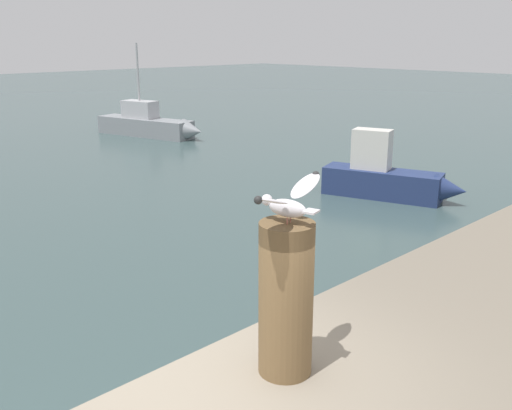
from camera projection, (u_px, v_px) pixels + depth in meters
The scene contains 4 objects.
mooring_post at pixel (286, 299), 3.26m from camera, with size 0.32×0.32×0.93m, color brown.
seagull at pixel (287, 201), 3.10m from camera, with size 0.67×0.39×0.23m.
boat_grey at pixel (151, 125), 21.51m from camera, with size 2.04×4.81×3.49m.
boat_navy at pixel (390, 178), 13.14m from camera, with size 1.75×3.32×1.58m.
Camera 1 is at (-1.56, -2.57, 3.60)m, focal length 39.69 mm.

